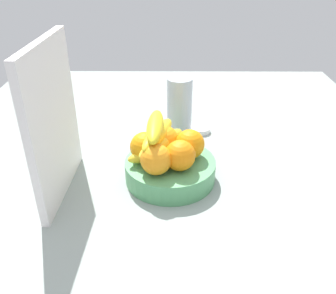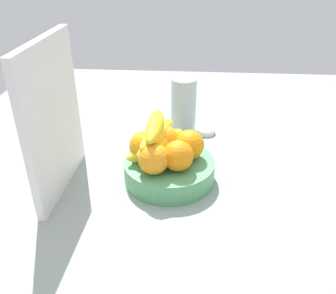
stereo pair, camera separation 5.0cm
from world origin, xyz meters
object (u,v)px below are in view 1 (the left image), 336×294
orange_center (163,140)px  cutting_board (52,122)px  orange_front_right (189,144)px  thermos_tumbler (179,109)px  orange_back_right (155,159)px  jar_lid (200,129)px  orange_back_left (144,147)px  orange_front_left (179,156)px  banana_bunch (157,139)px  fruit_bowl (168,170)px

orange_center → cutting_board: (-8.28, 24.53, 8.92)cm
orange_front_right → thermos_tumbler: bearing=6.0°
orange_front_right → orange_back_right: (-7.24, 8.14, 0.00)cm
orange_center → orange_back_right: same height
orange_front_right → cutting_board: bearing=101.4°
cutting_board → jar_lid: 49.82cm
orange_front_right → orange_back_left: size_ratio=1.00×
orange_front_right → orange_back_right: size_ratio=1.00×
orange_front_left → orange_front_right: bearing=-24.1°
orange_front_left → banana_bunch: bearing=44.2°
fruit_bowl → cutting_board: 30.23cm
orange_back_right → thermos_tumbler: size_ratio=0.39×
fruit_bowl → cutting_board: size_ratio=0.63×
fruit_bowl → orange_front_left: 7.83cm
orange_front_right → jar_lid: 25.95cm
fruit_bowl → thermos_tumbler: size_ratio=1.20×
orange_back_right → fruit_bowl: bearing=-29.7°
orange_back_right → orange_front_left: bearing=-74.8°
fruit_bowl → cutting_board: cutting_board is taller
jar_lid → orange_front_right: bearing=169.0°
cutting_board → banana_bunch: bearing=-73.7°
fruit_bowl → jar_lid: bearing=-20.6°
orange_front_right → cutting_board: size_ratio=0.21×
orange_front_left → fruit_bowl: bearing=35.0°
cutting_board → jar_lid: (30.38, -35.55, -17.19)cm
orange_front_right → cutting_board: cutting_board is taller
orange_back_left → orange_back_right: bearing=-153.3°
orange_center → orange_back_left: size_ratio=1.00×
cutting_board → orange_front_left: bearing=-86.9°
orange_back_left → jar_lid: (25.58, -15.73, -8.27)cm
orange_center → jar_lid: size_ratio=1.21×
fruit_bowl → orange_back_left: (0.57, 5.90, 6.39)cm
banana_bunch → jar_lid: size_ratio=2.83×
jar_lid → orange_center: bearing=153.5°
fruit_bowl → orange_front_right: 8.45cm
thermos_tumbler → jar_lid: bearing=-62.9°
orange_back_left → thermos_tumbler: thermos_tumbler is taller
orange_center → fruit_bowl: bearing=-163.6°
orange_center → thermos_tumbler: bearing=-12.6°
orange_front_left → orange_back_right: bearing=105.2°
cutting_board → thermos_tumbler: 40.23cm
orange_front_right → banana_bunch: banana_bunch is taller
cutting_board → jar_lid: bearing=-47.5°
orange_center → orange_back_left: (-3.48, 4.72, 0.00)cm
orange_center → cutting_board: bearing=108.6°
jar_lid → orange_back_right: bearing=157.8°
fruit_bowl → orange_front_left: (-3.71, -2.60, 6.39)cm
orange_back_right → orange_front_right: bearing=-48.4°
orange_center → jar_lid: bearing=-26.5°
orange_front_left → cutting_board: 29.70cm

